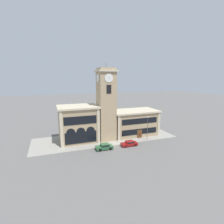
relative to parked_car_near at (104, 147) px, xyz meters
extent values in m
plane|color=#605E5B|center=(2.63, 1.30, -0.75)|extent=(300.00, 300.00, 0.00)
cube|color=gray|center=(2.63, 7.50, -0.67)|extent=(39.92, 12.40, 0.15)
cube|color=tan|center=(2.63, 6.47, 8.60)|extent=(4.47, 4.47, 18.69)
cube|color=beige|center=(2.63, 6.47, 18.17)|extent=(5.17, 5.17, 0.45)
cube|color=tan|center=(2.63, 6.47, 18.69)|extent=(4.11, 4.11, 0.60)
cylinder|color=#4C4C51|center=(2.63, 6.47, 19.59)|extent=(0.10, 0.10, 1.20)
cylinder|color=silver|center=(2.63, 4.19, 16.34)|extent=(2.20, 0.10, 2.20)
cylinder|color=black|center=(2.63, 4.12, 16.34)|extent=(0.18, 0.04, 0.18)
cylinder|color=silver|center=(0.35, 6.47, 16.34)|extent=(0.10, 2.20, 2.20)
cylinder|color=black|center=(0.28, 6.47, 16.34)|extent=(0.04, 0.18, 0.18)
cube|color=black|center=(2.63, 4.20, 13.54)|extent=(1.25, 0.10, 2.20)
cube|color=tan|center=(-4.90, 7.97, 3.93)|extent=(10.00, 7.46, 9.37)
cube|color=beige|center=(-4.90, 7.97, 8.84)|extent=(10.70, 8.16, 0.45)
cube|color=beige|center=(-9.55, 4.18, 3.93)|extent=(0.70, 0.16, 9.37)
cube|color=beige|center=(-0.25, 4.18, 3.93)|extent=(0.70, 0.16, 9.37)
cube|color=black|center=(-4.90, 4.20, 5.99)|extent=(8.20, 0.10, 2.06)
cube|color=black|center=(-4.90, 4.20, 1.50)|extent=(8.00, 0.10, 3.00)
cylinder|color=black|center=(-7.40, 4.19, 3.00)|extent=(2.20, 0.06, 2.20)
cylinder|color=black|center=(-4.90, 4.19, 3.00)|extent=(2.20, 0.06, 2.20)
cylinder|color=black|center=(-2.40, 4.19, 3.00)|extent=(2.20, 0.06, 2.20)
cube|color=tan|center=(11.88, 7.97, 2.81)|extent=(13.43, 7.46, 7.13)
cube|color=beige|center=(11.88, 7.97, 6.60)|extent=(14.13, 8.16, 0.45)
cube|color=beige|center=(5.51, 4.18, 2.81)|extent=(0.70, 0.16, 7.13)
cube|color=beige|center=(18.24, 4.18, 2.81)|extent=(0.70, 0.16, 7.13)
cube|color=black|center=(11.88, 4.20, 4.38)|extent=(11.01, 0.10, 1.57)
cube|color=#5B3319|center=(11.88, 4.19, 0.53)|extent=(1.50, 0.12, 2.57)
cube|color=black|center=(11.88, 4.20, 1.30)|extent=(11.01, 0.10, 1.60)
cube|color=#285633|center=(-0.06, 0.00, -0.20)|extent=(4.16, 1.88, 0.71)
cube|color=#285633|center=(0.11, 0.00, 0.42)|extent=(2.00, 1.69, 0.52)
cube|color=black|center=(0.11, 0.00, 0.42)|extent=(1.92, 1.73, 0.39)
cylinder|color=black|center=(-1.35, -0.83, -0.39)|extent=(0.72, 0.22, 0.72)
cylinder|color=black|center=(-1.35, 0.83, -0.39)|extent=(0.72, 0.22, 0.72)
cylinder|color=black|center=(1.24, -0.83, -0.39)|extent=(0.72, 0.22, 0.72)
cylinder|color=black|center=(1.23, 0.83, -0.39)|extent=(0.72, 0.22, 0.72)
cube|color=maroon|center=(6.60, 0.00, -0.23)|extent=(4.19, 1.74, 0.67)
cube|color=maroon|center=(6.77, 0.00, 0.33)|extent=(2.01, 1.57, 0.45)
cube|color=black|center=(6.77, 0.00, 0.33)|extent=(1.93, 1.60, 0.34)
cylinder|color=black|center=(5.30, -0.76, -0.41)|extent=(0.67, 0.22, 0.67)
cylinder|color=black|center=(5.30, 0.76, -0.41)|extent=(0.67, 0.22, 0.67)
cylinder|color=black|center=(7.90, -0.76, -0.41)|extent=(0.67, 0.22, 0.67)
cylinder|color=black|center=(7.90, 0.76, -0.41)|extent=(0.67, 0.22, 0.67)
cylinder|color=#4C4C51|center=(12.83, 1.63, 2.62)|extent=(0.12, 0.12, 6.44)
sphere|color=silver|center=(12.83, 1.63, 6.02)|extent=(0.36, 0.36, 0.36)
camera|label=1|loc=(-11.88, -38.19, 16.39)|focal=28.00mm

